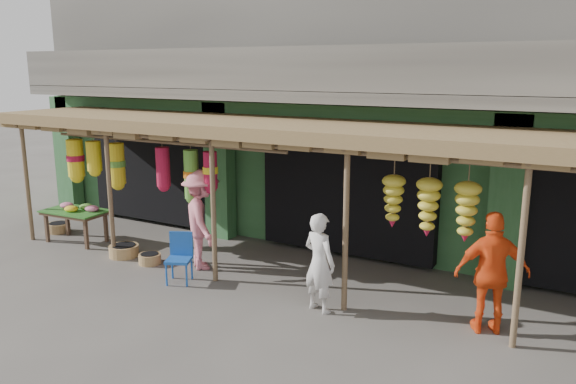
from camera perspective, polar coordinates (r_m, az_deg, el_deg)
The scene contains 11 objects.
ground at distance 9.64m, azimuth 0.65°, elevation -10.18°, with size 80.00×80.00×0.00m, color #514C47.
building at distance 13.38m, azimuth 10.91°, elevation 10.79°, with size 16.40×6.80×7.00m.
awning at distance 9.73m, azimuth 2.29°, elevation 5.76°, with size 14.00×2.70×2.79m.
flower_table at distance 12.98m, azimuth -20.70°, elevation -1.90°, with size 1.43×0.89×0.83m.
blue_chair at distance 10.16m, azimuth -10.93°, elevation -6.25°, with size 0.56×0.56×0.88m.
basket_left at distance 14.03m, azimuth -22.26°, elevation -3.37°, with size 0.51×0.51×0.21m, color olive.
basket_mid at distance 11.84m, azimuth -16.33°, elevation -5.75°, with size 0.59×0.59×0.23m, color brown.
basket_right at distance 11.27m, azimuth -13.87°, elevation -6.61°, with size 0.43×0.43×0.20m, color #A1744B.
person_front at distance 8.72m, azimuth 3.22°, elevation -7.17°, with size 0.57×0.38×1.57m, color silver.
person_vendor at distance 8.49m, azimuth 20.04°, elevation -7.75°, with size 1.04×0.43×1.78m, color #F14C16.
person_shopper at distance 10.63m, azimuth -8.77°, elevation -2.78°, with size 1.22×0.70×1.89m, color #E07685.
Camera 1 is at (4.26, -7.81, 3.72)m, focal length 35.00 mm.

